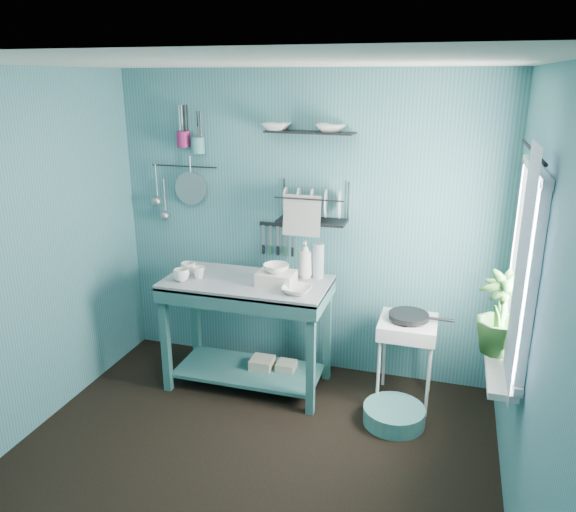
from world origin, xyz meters
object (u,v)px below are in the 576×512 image
(frying_pan, at_px, (409,316))
(utensil_cup_teal, at_px, (198,145))
(mug_right, at_px, (188,268))
(floor_basin, at_px, (394,415))
(work_counter, at_px, (248,333))
(hotplate_stand, at_px, (405,361))
(colander, at_px, (191,188))
(mug_mid, at_px, (199,272))
(storage_tin_large, at_px, (262,370))
(dish_rack, at_px, (312,203))
(water_bottle, at_px, (318,261))
(potted_plant, at_px, (501,313))
(utensil_cup_magenta, at_px, (183,139))
(storage_tin_small, at_px, (286,373))
(soap_bottle, at_px, (305,259))
(mug_left, at_px, (181,275))
(wash_tub, at_px, (276,278))

(frying_pan, bearing_deg, utensil_cup_teal, 171.12)
(mug_right, distance_m, floor_basin, 1.95)
(work_counter, relative_size, hotplate_stand, 1.89)
(colander, bearing_deg, frying_pan, -9.30)
(mug_right, bearing_deg, mug_mid, -26.57)
(work_counter, height_order, frying_pan, work_counter)
(work_counter, relative_size, storage_tin_large, 5.86)
(mug_mid, relative_size, dish_rack, 0.18)
(utensil_cup_teal, relative_size, storage_tin_large, 0.59)
(dish_rack, bearing_deg, hotplate_stand, -9.69)
(mug_right, xyz_separation_m, hotplate_stand, (1.75, 0.12, -0.62))
(work_counter, xyz_separation_m, water_bottle, (0.52, 0.22, 0.60))
(mug_right, distance_m, potted_plant, 2.39)
(mug_right, relative_size, storage_tin_large, 0.56)
(water_bottle, xyz_separation_m, utensil_cup_magenta, (-1.20, 0.18, 0.89))
(dish_rack, xyz_separation_m, storage_tin_large, (-0.33, -0.30, -1.38))
(frying_pan, distance_m, storage_tin_large, 1.30)
(storage_tin_large, xyz_separation_m, storage_tin_small, (0.20, 0.03, -0.01))
(water_bottle, height_order, potted_plant, potted_plant)
(water_bottle, xyz_separation_m, colander, (-1.18, 0.21, 0.47))
(mug_right, distance_m, hotplate_stand, 1.86)
(mug_right, bearing_deg, floor_basin, -7.35)
(work_counter, bearing_deg, mug_right, 170.72)
(soap_bottle, bearing_deg, storage_tin_large, -154.89)
(soap_bottle, xyz_separation_m, frying_pan, (0.83, -0.08, -0.34))
(soap_bottle, xyz_separation_m, floor_basin, (0.79, -0.42, -1.00))
(colander, bearing_deg, potted_plant, -21.27)
(floor_basin, bearing_deg, potted_plant, -27.29)
(work_counter, distance_m, dish_rack, 1.17)
(work_counter, xyz_separation_m, hotplate_stand, (1.25, 0.12, -0.12))
(mug_left, height_order, utensil_cup_magenta, utensil_cup_magenta)
(wash_tub, relative_size, storage_tin_large, 1.27)
(mug_left, xyz_separation_m, water_bottle, (1.00, 0.38, 0.09))
(mug_left, distance_m, frying_pan, 1.77)
(mug_mid, height_order, frying_pan, mug_mid)
(mug_left, xyz_separation_m, mug_mid, (0.10, 0.10, -0.00))
(frying_pan, bearing_deg, work_counter, -174.63)
(mug_mid, distance_m, hotplate_stand, 1.75)
(work_counter, height_order, dish_rack, dish_rack)
(colander, bearing_deg, water_bottle, -10.10)
(water_bottle, bearing_deg, wash_tub, -138.37)
(soap_bottle, bearing_deg, utensil_cup_teal, 168.44)
(frying_pan, height_order, colander, colander)
(storage_tin_small, bearing_deg, mug_mid, -168.37)
(work_counter, bearing_deg, colander, 137.49)
(mug_left, relative_size, floor_basin, 0.27)
(mug_mid, relative_size, utensil_cup_teal, 0.77)
(hotplate_stand, xyz_separation_m, floor_basin, (-0.03, -0.34, -0.28))
(wash_tub, distance_m, floor_basin, 1.33)
(wash_tub, relative_size, colander, 1.00)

